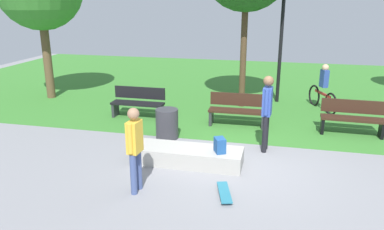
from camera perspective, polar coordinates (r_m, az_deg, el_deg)
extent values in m
plane|color=gray|center=(8.65, 7.67, -6.91)|extent=(28.00, 28.00, 0.00)
cube|color=#387A2D|center=(15.82, 10.47, 4.19)|extent=(26.60, 12.91, 0.01)
cube|color=#A8A59E|center=(8.40, -0.62, -6.13)|extent=(2.39, 0.76, 0.36)
cube|color=#1E4C8C|center=(8.07, 4.20, -4.54)|extent=(0.30, 0.34, 0.32)
cylinder|color=#3F5184|center=(7.34, -8.00, -8.09)|extent=(0.12, 0.12, 0.80)
cylinder|color=#3F5184|center=(7.16, -8.78, -8.79)|extent=(0.12, 0.12, 0.80)
cube|color=gold|center=(6.97, -8.63, -3.25)|extent=(0.23, 0.34, 0.60)
cylinder|color=gold|center=(7.11, -8.03, -2.62)|extent=(0.09, 0.09, 0.55)
cylinder|color=gold|center=(6.82, -9.28, -3.54)|extent=(0.09, 0.09, 0.55)
sphere|color=#9E7556|center=(6.83, -8.80, 0.18)|extent=(0.22, 0.22, 0.22)
cylinder|color=black|center=(9.06, 10.86, -2.90)|extent=(0.12, 0.12, 0.88)
cylinder|color=black|center=(9.26, 11.05, -2.45)|extent=(0.12, 0.12, 0.88)
cube|color=#2D4799|center=(8.93, 11.24, 2.01)|extent=(0.23, 0.34, 0.66)
cylinder|color=#2D4799|center=(8.76, 11.10, 1.90)|extent=(0.09, 0.09, 0.61)
cylinder|color=#2D4799|center=(9.09, 11.39, 2.43)|extent=(0.09, 0.09, 0.61)
sphere|color=brown|center=(8.82, 11.42, 5.02)|extent=(0.24, 0.24, 0.24)
cube|color=teal|center=(7.20, 4.88, -11.45)|extent=(0.41, 0.82, 0.02)
cylinder|color=silver|center=(6.99, 5.82, -12.81)|extent=(0.04, 0.06, 0.06)
cylinder|color=silver|center=(6.97, 4.49, -12.87)|extent=(0.04, 0.06, 0.06)
cylinder|color=silver|center=(7.47, 5.22, -10.66)|extent=(0.04, 0.06, 0.06)
cylinder|color=silver|center=(7.45, 3.98, -10.71)|extent=(0.04, 0.06, 0.06)
cube|color=#331E14|center=(10.86, 22.95, -0.54)|extent=(1.61, 0.49, 0.06)
cube|color=#331E14|center=(10.99, 22.98, 1.19)|extent=(1.60, 0.11, 0.36)
cube|color=black|center=(11.06, 26.57, -1.94)|extent=(0.09, 0.40, 0.45)
cube|color=black|center=(10.84, 18.97, -1.37)|extent=(0.09, 0.40, 0.45)
cube|color=black|center=(11.56, -8.17, 1.72)|extent=(1.60, 0.45, 0.06)
cube|color=black|center=(11.68, -7.84, 3.33)|extent=(1.60, 0.07, 0.36)
cube|color=#2D2D33|center=(11.38, -4.67, 0.41)|extent=(0.08, 0.40, 0.45)
cube|color=#2D2D33|center=(11.90, -11.43, 0.88)|extent=(0.08, 0.40, 0.45)
cube|color=#331E14|center=(10.76, 6.79, 0.60)|extent=(1.60, 0.46, 0.06)
cube|color=#331E14|center=(10.90, 6.97, 2.34)|extent=(1.60, 0.08, 0.36)
cube|color=#2D2D33|center=(10.79, 10.64, -0.79)|extent=(0.08, 0.40, 0.45)
cube|color=#2D2D33|center=(10.92, 2.91, -0.28)|extent=(0.08, 0.40, 0.45)
cylinder|color=#4C3823|center=(12.56, 7.72, 9.32)|extent=(0.20, 0.20, 3.61)
cylinder|color=brown|center=(14.55, -20.91, 8.17)|extent=(0.30, 0.30, 2.98)
cylinder|color=black|center=(13.32, 13.15, 9.94)|extent=(0.12, 0.12, 3.83)
cylinder|color=#333338|center=(9.83, -3.77, -1.31)|extent=(0.58, 0.58, 0.78)
torus|color=black|center=(12.57, 20.09, 1.54)|extent=(0.33, 0.69, 0.72)
torus|color=black|center=(13.51, 17.85, 2.80)|extent=(0.33, 0.69, 0.72)
cube|color=#B22626|center=(12.99, 19.01, 3.04)|extent=(0.42, 0.93, 0.08)
cube|color=#2D4799|center=(12.88, 19.23, 5.20)|extent=(0.27, 0.33, 0.56)
sphere|color=tan|center=(12.82, 19.38, 6.72)|extent=(0.22, 0.22, 0.22)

